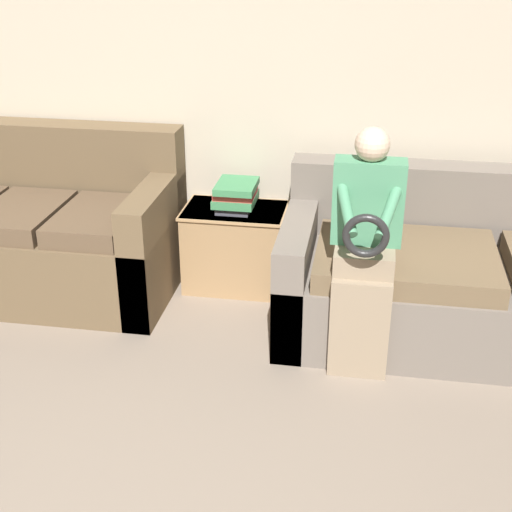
% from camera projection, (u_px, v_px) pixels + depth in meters
% --- Properties ---
extents(wall_back, '(7.46, 0.06, 2.55)m').
position_uv_depth(wall_back, '(239.00, 67.00, 4.09)').
color(wall_back, beige).
rests_on(wall_back, ground_plane).
extents(couch_main, '(2.28, 0.95, 0.83)m').
position_uv_depth(couch_main, '(496.00, 283.00, 3.78)').
color(couch_main, '#70665B').
rests_on(couch_main, ground_plane).
extents(couch_side, '(1.65, 0.87, 0.94)m').
position_uv_depth(couch_side, '(37.00, 234.00, 4.26)').
color(couch_side, brown).
rests_on(couch_side, ground_plane).
extents(child_left_seated, '(0.34, 0.37, 1.19)m').
position_uv_depth(child_left_seated, '(365.00, 245.00, 3.39)').
color(child_left_seated, gray).
rests_on(child_left_seated, ground_plane).
extents(side_shelf, '(0.61, 0.41, 0.50)m').
position_uv_depth(side_shelf, '(235.00, 247.00, 4.29)').
color(side_shelf, '#9E7A51').
rests_on(side_shelf, ground_plane).
extents(book_stack, '(0.24, 0.28, 0.17)m').
position_uv_depth(book_stack, '(236.00, 196.00, 4.15)').
color(book_stack, '#4C4C56').
rests_on(book_stack, side_shelf).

